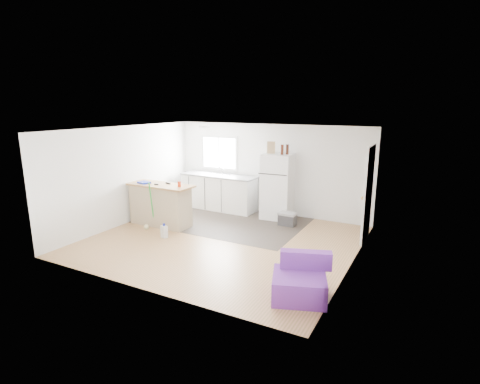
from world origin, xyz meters
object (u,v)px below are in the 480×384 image
(cooler, at_px, (287,219))
(bottle_right, at_px, (287,149))
(refrigerator, at_px, (277,186))
(cleaner_jug, at_px, (164,231))
(cardboard_box, at_px, (271,148))
(mop, at_px, (148,220))
(red_cup, at_px, (179,184))
(bottle_left, at_px, (282,150))
(purple_seat, at_px, (300,282))
(blue_tray, at_px, (144,182))
(kitchen_cabinets, at_px, (219,192))
(peninsula, at_px, (160,204))

(cooler, xyz_separation_m, bottle_right, (-0.23, 0.45, 1.64))
(refrigerator, bearing_deg, cooler, -48.81)
(cleaner_jug, bearing_deg, cardboard_box, 80.04)
(refrigerator, bearing_deg, bottle_right, -6.85)
(cooler, distance_m, cardboard_box, 1.85)
(refrigerator, xyz_separation_m, mop, (-2.35, -2.29, -0.61))
(red_cup, relative_size, bottle_right, 0.48)
(cooler, height_order, bottle_left, bottle_left)
(purple_seat, height_order, red_cup, red_cup)
(refrigerator, distance_m, mop, 3.33)
(purple_seat, bearing_deg, refrigerator, 97.77)
(blue_tray, distance_m, cardboard_box, 3.28)
(kitchen_cabinets, bearing_deg, bottle_right, 0.27)
(blue_tray, bearing_deg, bottle_right, 33.53)
(purple_seat, relative_size, blue_tray, 3.37)
(mop, bearing_deg, cardboard_box, 19.96)
(peninsula, xyz_separation_m, mop, (-0.05, -0.41, -0.29))
(cleaner_jug, bearing_deg, refrigerator, 77.18)
(cleaner_jug, xyz_separation_m, mop, (-0.71, 0.28, 0.09))
(cooler, bearing_deg, blue_tray, -153.62)
(purple_seat, bearing_deg, bottle_right, 94.72)
(kitchen_cabinets, distance_m, blue_tray, 2.26)
(refrigerator, xyz_separation_m, red_cup, (-1.70, -1.88, 0.24))
(cleaner_jug, bearing_deg, bottle_right, 73.32)
(refrigerator, relative_size, purple_seat, 1.67)
(peninsula, height_order, cardboard_box, cardboard_box)
(red_cup, bearing_deg, blue_tray, -175.37)
(cardboard_box, bearing_deg, cooler, -33.95)
(cleaner_jug, distance_m, cardboard_box, 3.38)
(kitchen_cabinets, distance_m, red_cup, 2.00)
(purple_seat, bearing_deg, red_cup, 134.03)
(kitchen_cabinets, height_order, cleaner_jug, kitchen_cabinets)
(kitchen_cabinets, bearing_deg, blue_tray, -113.64)
(purple_seat, xyz_separation_m, blue_tray, (-4.61, 1.69, 0.80))
(blue_tray, xyz_separation_m, bottle_right, (2.95, 1.95, 0.77))
(refrigerator, relative_size, cardboard_box, 5.61)
(cleaner_jug, distance_m, mop, 0.77)
(peninsula, bearing_deg, mop, -96.54)
(peninsula, bearing_deg, red_cup, 0.93)
(cooler, distance_m, red_cup, 2.75)
(blue_tray, relative_size, cardboard_box, 1.00)
(cardboard_box, bearing_deg, mop, -133.58)
(peninsula, bearing_deg, cardboard_box, 42.50)
(bottle_right, bearing_deg, kitchen_cabinets, 178.95)
(purple_seat, bearing_deg, cardboard_box, 100.18)
(mop, height_order, blue_tray, mop)
(bottle_left, bearing_deg, cardboard_box, 164.50)
(cooler, bearing_deg, mop, -145.99)
(cooler, xyz_separation_m, mop, (-2.82, -1.82, 0.07))
(bottle_right, bearing_deg, purple_seat, -65.58)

